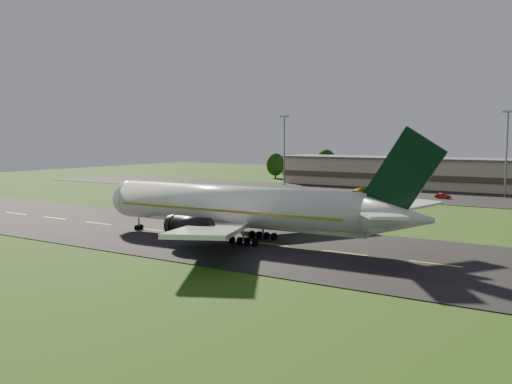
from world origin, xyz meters
The scene contains 8 objects.
ground centered at (0.00, 0.00, 0.00)m, with size 360.00×360.00×0.00m, color #1E4010.
taxiway centered at (0.00, 0.00, 0.05)m, with size 220.00×30.00×0.10m, color black.
apron centered at (0.00, 72.00, 0.05)m, with size 260.00×30.00×0.10m, color black.
airliner centered at (-15.69, 0.04, 4.66)m, with size 51.30×42.14×15.57m.
light_mast_west centered at (-55.00, 80.00, 12.74)m, with size 2.40×1.20×20.35m.
light_mast_centre centered at (5.00, 80.00, 12.74)m, with size 2.40×1.20×20.35m.
service_vehicle_a centered at (-27.06, 69.22, 0.86)m, with size 1.79×4.45×1.52m, color #CC9E0C.
service_vehicle_b centered at (-6.47, 69.10, 0.68)m, with size 1.24×3.55×1.17m, color #A70E0B.
Camera 1 is at (28.23, -63.76, 14.40)m, focal length 40.00 mm.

